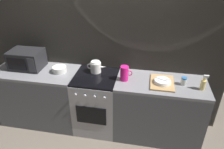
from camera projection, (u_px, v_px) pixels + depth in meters
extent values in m
plane|color=#6B6054|center=(98.00, 125.00, 3.34)|extent=(8.00, 8.00, 0.00)
cube|color=#A39989|center=(100.00, 47.00, 3.02)|extent=(3.60, 0.05, 2.40)
cube|color=beige|center=(100.00, 48.00, 3.00)|extent=(3.58, 0.01, 2.39)
cube|color=#515459|center=(41.00, 97.00, 3.27)|extent=(1.20, 0.60, 0.86)
cube|color=gray|center=(36.00, 72.00, 3.05)|extent=(1.20, 0.60, 0.04)
cube|color=#9E9EA3|center=(97.00, 103.00, 3.12)|extent=(0.60, 0.60, 0.87)
cube|color=black|center=(96.00, 77.00, 2.90)|extent=(0.59, 0.59, 0.03)
cube|color=black|center=(91.00, 116.00, 2.86)|extent=(0.42, 0.01, 0.28)
cylinder|color=#B7B7BC|center=(75.00, 95.00, 2.71)|extent=(0.04, 0.02, 0.04)
cylinder|color=#B7B7BC|center=(85.00, 96.00, 2.69)|extent=(0.04, 0.02, 0.04)
cylinder|color=#B7B7BC|center=(94.00, 97.00, 2.67)|extent=(0.04, 0.02, 0.04)
cylinder|color=#B7B7BC|center=(104.00, 98.00, 2.65)|extent=(0.04, 0.02, 0.04)
cube|color=#515459|center=(158.00, 110.00, 2.98)|extent=(1.20, 0.60, 0.86)
cube|color=gray|center=(162.00, 84.00, 2.76)|extent=(1.20, 0.60, 0.04)
cube|color=black|center=(27.00, 59.00, 3.05)|extent=(0.46, 0.34, 0.27)
cube|color=black|center=(17.00, 64.00, 2.91)|extent=(0.28, 0.01, 0.17)
cube|color=#333338|center=(31.00, 65.00, 2.88)|extent=(0.09, 0.01, 0.21)
cylinder|color=white|center=(96.00, 67.00, 2.96)|extent=(0.15, 0.15, 0.15)
cylinder|color=white|center=(95.00, 62.00, 2.92)|extent=(0.13, 0.13, 0.02)
cone|color=white|center=(103.00, 67.00, 2.94)|extent=(0.10, 0.04, 0.05)
torus|color=white|center=(90.00, 66.00, 2.97)|extent=(0.08, 0.01, 0.08)
cylinder|color=silver|center=(60.00, 69.00, 2.98)|extent=(0.20, 0.20, 0.08)
cylinder|color=#E5197A|center=(124.00, 73.00, 2.76)|extent=(0.11, 0.11, 0.20)
torus|color=#E5197A|center=(129.00, 73.00, 2.74)|extent=(0.08, 0.01, 0.08)
cube|color=tan|center=(162.00, 83.00, 2.73)|extent=(0.30, 0.40, 0.02)
cylinder|color=white|center=(162.00, 82.00, 2.70)|extent=(0.22, 0.22, 0.01)
cylinder|color=white|center=(162.00, 81.00, 2.69)|extent=(0.21, 0.21, 0.01)
cylinder|color=white|center=(163.00, 80.00, 2.69)|extent=(0.21, 0.21, 0.01)
cylinder|color=silver|center=(164.00, 80.00, 2.68)|extent=(0.16, 0.07, 0.01)
cube|color=silver|center=(161.00, 79.00, 2.69)|extent=(0.16, 0.09, 0.00)
cylinder|color=silver|center=(184.00, 82.00, 2.69)|extent=(0.08, 0.08, 0.08)
cylinder|color=#2D6BAD|center=(184.00, 78.00, 2.66)|extent=(0.07, 0.07, 0.02)
cylinder|color=#E5CC72|center=(203.00, 85.00, 2.58)|extent=(0.06, 0.06, 0.13)
cylinder|color=#E5CC72|center=(204.00, 79.00, 2.53)|extent=(0.03, 0.03, 0.04)
cube|color=white|center=(206.00, 77.00, 2.51)|extent=(0.06, 0.02, 0.04)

